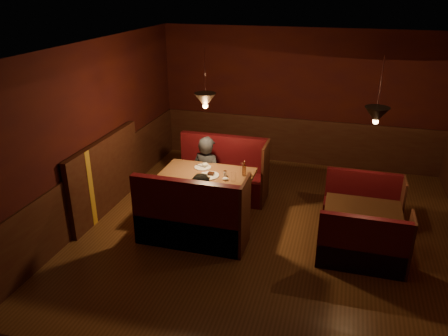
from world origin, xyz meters
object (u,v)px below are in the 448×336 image
(main_table, at_px, (208,184))
(diner_a, at_px, (207,161))
(main_bench_far, at_px, (223,178))
(second_bench_near, at_px, (363,251))
(main_bench_near, at_px, (191,223))
(second_table, at_px, (362,216))
(diner_b, at_px, (203,197))
(second_bench_far, at_px, (362,207))

(main_table, height_order, diner_a, diner_a)
(main_bench_far, relative_size, second_bench_near, 1.37)
(main_bench_near, distance_m, second_table, 2.58)
(second_table, distance_m, diner_b, 2.42)
(second_bench_near, bearing_deg, diner_a, 153.46)
(main_table, bearing_deg, second_table, -3.02)
(second_table, relative_size, second_bench_far, 0.90)
(diner_a, height_order, diner_b, diner_a)
(second_bench_far, height_order, diner_a, diner_a)
(second_bench_far, bearing_deg, main_table, -168.03)
(main_bench_far, bearing_deg, main_table, -91.17)
(main_bench_far, xyz_separation_m, diner_b, (0.11, -1.49, 0.34))
(main_table, height_order, second_bench_near, main_table)
(second_bench_near, distance_m, diner_b, 2.43)
(second_table, height_order, diner_a, diner_a)
(main_bench_far, xyz_separation_m, second_table, (2.47, -1.00, 0.10))
(main_bench_far, relative_size, diner_b, 1.18)
(main_bench_near, bearing_deg, second_bench_near, 1.65)
(second_bench_far, distance_m, diner_a, 2.75)
(second_table, height_order, second_bench_near, second_bench_near)
(diner_a, bearing_deg, main_bench_near, 114.29)
(main_bench_far, bearing_deg, second_table, -21.94)
(main_table, xyz_separation_m, diner_a, (-0.19, 0.55, 0.18))
(main_bench_near, xyz_separation_m, diner_a, (-0.20, 1.42, 0.44))
(second_bench_near, bearing_deg, second_bench_far, 90.00)
(main_table, relative_size, second_bench_far, 1.24)
(main_bench_near, relative_size, diner_b, 1.18)
(diner_a, xyz_separation_m, diner_b, (0.32, -1.18, -0.10))
(main_table, distance_m, main_bench_near, 0.91)
(main_table, xyz_separation_m, main_bench_far, (0.02, 0.86, -0.27))
(second_table, bearing_deg, diner_b, -168.22)
(main_table, relative_size, second_bench_near, 1.24)
(main_table, relative_size, second_table, 1.37)
(main_bench_far, distance_m, diner_a, 0.58)
(second_bench_near, height_order, diner_a, diner_a)
(main_bench_far, xyz_separation_m, second_bench_far, (2.50, -0.33, -0.08))
(main_bench_far, relative_size, diner_a, 1.04)
(main_bench_far, xyz_separation_m, second_bench_near, (2.50, -1.66, -0.08))
(second_bench_far, distance_m, second_bench_near, 1.33)
(second_table, bearing_deg, main_table, 176.98)
(main_table, distance_m, diner_a, 0.61)
(main_table, distance_m, second_bench_near, 2.66)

